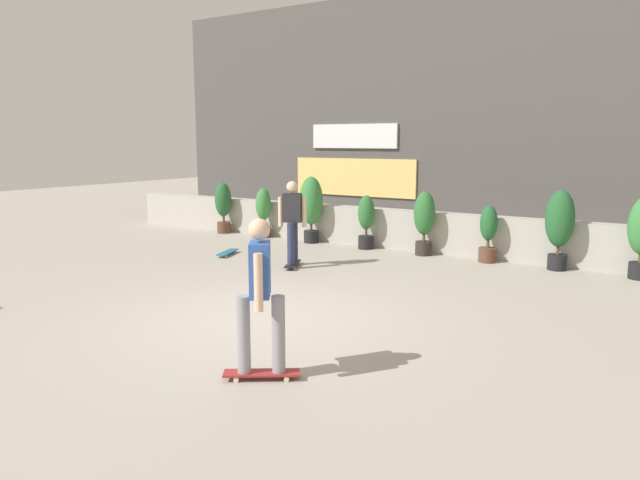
# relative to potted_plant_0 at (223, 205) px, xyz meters

# --- Properties ---
(ground_plane) EXTENTS (48.00, 48.00, 0.00)m
(ground_plane) POSITION_rel_potted_plant_0_xyz_m (5.70, -5.55, -0.77)
(ground_plane) COLOR #A8A093
(planter_wall) EXTENTS (18.00, 0.40, 0.90)m
(planter_wall) POSITION_rel_potted_plant_0_xyz_m (5.70, 0.45, -0.32)
(planter_wall) COLOR #B2ADA3
(planter_wall) RESTS_ON ground
(building_backdrop) EXTENTS (20.00, 2.08, 6.50)m
(building_backdrop) POSITION_rel_potted_plant_0_xyz_m (5.69, 4.45, 2.48)
(building_backdrop) COLOR #4C4947
(building_backdrop) RESTS_ON ground
(potted_plant_0) EXTENTS (0.44, 0.44, 1.36)m
(potted_plant_0) POSITION_rel_potted_plant_0_xyz_m (0.00, 0.00, 0.00)
(potted_plant_0) COLOR brown
(potted_plant_0) RESTS_ON ground
(potted_plant_1) EXTENTS (0.40, 0.40, 1.27)m
(potted_plant_1) POSITION_rel_potted_plant_0_xyz_m (1.37, 0.00, -0.07)
(potted_plant_1) COLOR brown
(potted_plant_1) RESTS_ON ground
(potted_plant_2) EXTENTS (0.57, 0.57, 1.62)m
(potted_plant_2) POSITION_rel_potted_plant_0_xyz_m (2.84, 0.00, 0.18)
(potted_plant_2) COLOR black
(potted_plant_2) RESTS_ON ground
(potted_plant_3) EXTENTS (0.38, 0.38, 1.24)m
(potted_plant_3) POSITION_rel_potted_plant_0_xyz_m (4.36, 0.00, -0.10)
(potted_plant_3) COLOR black
(potted_plant_3) RESTS_ON ground
(potted_plant_4) EXTENTS (0.46, 0.46, 1.39)m
(potted_plant_4) POSITION_rel_potted_plant_0_xyz_m (5.78, 0.00, 0.03)
(potted_plant_4) COLOR #2D2823
(potted_plant_4) RESTS_ON ground
(potted_plant_5) EXTENTS (0.36, 0.36, 1.17)m
(potted_plant_5) POSITION_rel_potted_plant_0_xyz_m (7.19, 0.00, -0.16)
(potted_plant_5) COLOR brown
(potted_plant_5) RESTS_ON ground
(potted_plant_6) EXTENTS (0.54, 0.54, 1.55)m
(potted_plant_6) POSITION_rel_potted_plant_0_xyz_m (8.54, 0.00, 0.14)
(potted_plant_6) COLOR black
(potted_plant_6) RESTS_ON ground
(skater_by_wall_left) EXTENTS (0.52, 0.81, 1.70)m
(skater_by_wall_left) POSITION_rel_potted_plant_0_xyz_m (4.09, -2.55, 0.17)
(skater_by_wall_left) COLOR black
(skater_by_wall_left) RESTS_ON ground
(skater_mid_plaza) EXTENTS (0.77, 0.62, 1.70)m
(skater_mid_plaza) POSITION_rel_potted_plant_0_xyz_m (7.04, -7.26, 0.17)
(skater_mid_plaza) COLOR maroon
(skater_mid_plaza) RESTS_ON ground
(skateboard_near_camera) EXTENTS (0.44, 0.82, 0.08)m
(skateboard_near_camera) POSITION_rel_potted_plant_0_xyz_m (2.18, -2.32, -0.71)
(skateboard_near_camera) COLOR #266699
(skateboard_near_camera) RESTS_ON ground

